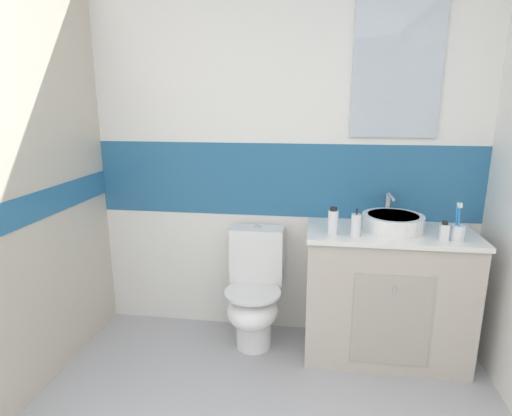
# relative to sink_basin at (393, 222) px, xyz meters

# --- Properties ---
(wall_back_tiled) EXTENTS (3.20, 0.20, 2.50)m
(wall_back_tiled) POSITION_rel_sink_basin_xyz_m (-0.68, 0.27, 0.36)
(wall_back_tiled) COLOR white
(wall_back_tiled) RESTS_ON ground_plane
(vanity_cabinet) EXTENTS (1.02, 0.51, 0.85)m
(vanity_cabinet) POSITION_rel_sink_basin_xyz_m (-0.01, -0.02, -0.48)
(vanity_cabinet) COLOR beige
(vanity_cabinet) RESTS_ON ground_plane
(sink_basin) EXTENTS (0.37, 0.42, 0.19)m
(sink_basin) POSITION_rel_sink_basin_xyz_m (0.00, 0.00, 0.00)
(sink_basin) COLOR white
(sink_basin) RESTS_ON vanity_cabinet
(toilet) EXTENTS (0.37, 0.50, 0.81)m
(toilet) POSITION_rel_sink_basin_xyz_m (-0.86, -0.01, -0.53)
(toilet) COLOR white
(toilet) RESTS_ON ground_plane
(toothbrush_cup) EXTENTS (0.08, 0.08, 0.22)m
(toothbrush_cup) POSITION_rel_sink_basin_xyz_m (0.33, -0.16, 0.00)
(toothbrush_cup) COLOR white
(toothbrush_cup) RESTS_ON vanity_cabinet
(soap_dispenser) EXTENTS (0.06, 0.06, 0.17)m
(soap_dispenser) POSITION_rel_sink_basin_xyz_m (-0.23, -0.16, 0.01)
(soap_dispenser) COLOR white
(soap_dispenser) RESTS_ON vanity_cabinet
(mouthwash_bottle) EXTENTS (0.06, 0.06, 0.17)m
(mouthwash_bottle) POSITION_rel_sink_basin_xyz_m (-0.37, -0.14, 0.03)
(mouthwash_bottle) COLOR white
(mouthwash_bottle) RESTS_ON vanity_cabinet
(perfume_flask_small) EXTENTS (0.05, 0.03, 0.11)m
(perfume_flask_small) POSITION_rel_sink_basin_xyz_m (0.26, -0.17, 0.00)
(perfume_flask_small) COLOR white
(perfume_flask_small) RESTS_ON vanity_cabinet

